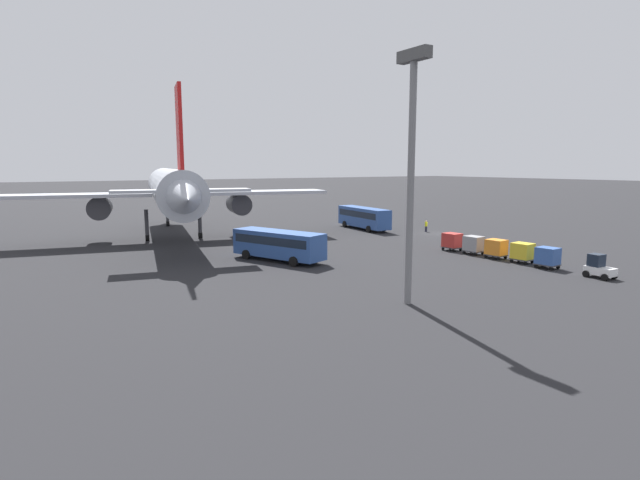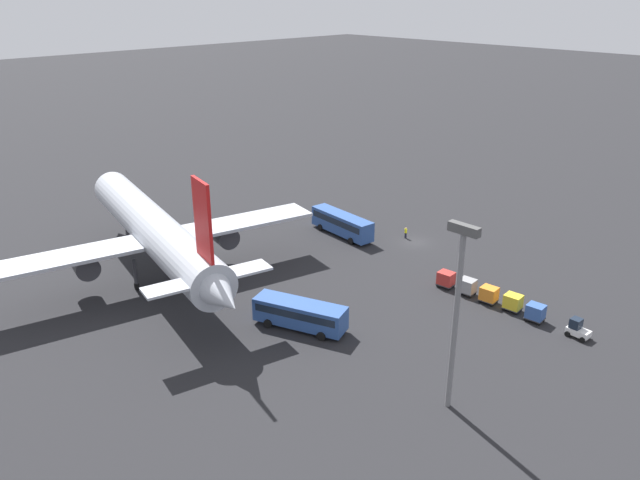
# 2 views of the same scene
# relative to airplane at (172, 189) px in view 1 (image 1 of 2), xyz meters

# --- Properties ---
(ground_plane) EXTENTS (600.00, 600.00, 0.00)m
(ground_plane) POSITION_rel_airplane_xyz_m (-15.23, -33.90, -6.71)
(ground_plane) COLOR #232326
(airplane) EXTENTS (48.69, 41.81, 17.84)m
(airplane) POSITION_rel_airplane_xyz_m (0.00, 0.00, 0.00)
(airplane) COLOR #B2B7C1
(airplane) RESTS_ON ground
(shuttle_bus_near) EXTENTS (11.78, 3.73, 3.38)m
(shuttle_bus_near) POSITION_rel_airplane_xyz_m (-5.74, -28.07, -4.70)
(shuttle_bus_near) COLOR #2D5199
(shuttle_bus_near) RESTS_ON ground
(shuttle_bus_far) EXTENTS (10.85, 6.51, 3.11)m
(shuttle_bus_far) POSITION_rel_airplane_xyz_m (-21.86, -4.76, -4.84)
(shuttle_bus_far) COLOR #2D5199
(shuttle_bus_far) RESTS_ON ground
(baggage_tug) EXTENTS (2.45, 1.71, 2.10)m
(baggage_tug) POSITION_rel_airplane_xyz_m (-44.18, -25.08, -5.77)
(baggage_tug) COLOR white
(baggage_tug) RESTS_ON ground
(worker_person) EXTENTS (0.38, 0.38, 1.74)m
(worker_person) POSITION_rel_airplane_xyz_m (-13.26, -34.13, -5.84)
(worker_person) COLOR #1E1E2D
(worker_person) RESTS_ON ground
(cargo_cart_blue) EXTENTS (2.13, 1.84, 2.06)m
(cargo_cart_blue) POSITION_rel_airplane_xyz_m (-39.33, -24.89, -5.52)
(cargo_cart_blue) COLOR #38383D
(cargo_cart_blue) RESTS_ON ground
(cargo_cart_yellow) EXTENTS (2.13, 1.84, 2.06)m
(cargo_cart_yellow) POSITION_rel_airplane_xyz_m (-36.30, -25.24, -5.52)
(cargo_cart_yellow) COLOR #38383D
(cargo_cart_yellow) RESTS_ON ground
(cargo_cart_orange) EXTENTS (2.13, 1.84, 2.06)m
(cargo_cart_orange) POSITION_rel_airplane_xyz_m (-33.26, -24.97, -5.52)
(cargo_cart_orange) COLOR #38383D
(cargo_cart_orange) RESTS_ON ground
(cargo_cart_grey) EXTENTS (2.13, 1.84, 2.06)m
(cargo_cart_grey) POSITION_rel_airplane_xyz_m (-30.23, -24.97, -5.52)
(cargo_cart_grey) COLOR #38383D
(cargo_cart_grey) RESTS_ON ground
(cargo_cart_red) EXTENTS (2.13, 1.84, 2.06)m
(cargo_cart_red) POSITION_rel_airplane_xyz_m (-27.19, -24.78, -5.52)
(cargo_cart_red) COLOR #38383D
(cargo_cart_red) RESTS_ON ground
(light_pole) EXTENTS (2.80, 0.70, 17.63)m
(light_pole) POSITION_rel_airplane_xyz_m (-41.48, -5.06, 4.09)
(light_pole) COLOR slate
(light_pole) RESTS_ON ground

